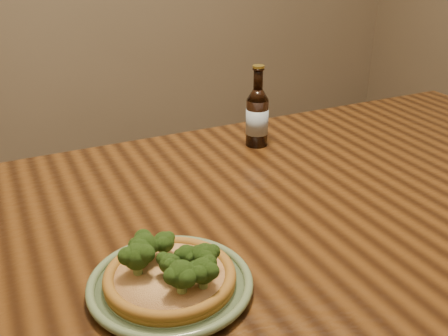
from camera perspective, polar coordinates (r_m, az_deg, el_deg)
name	(u,v)px	position (r m, az deg, el deg)	size (l,w,h in m)	color
table	(303,237)	(1.12, 8.56, -7.47)	(1.60, 0.90, 0.75)	#48280F
plate	(170,284)	(0.82, -5.86, -12.45)	(0.25, 0.25, 0.02)	#647953
pizza	(170,273)	(0.80, -5.86, -11.28)	(0.20, 0.20, 0.07)	#9A6722
beer_bottle	(257,116)	(1.29, 3.63, 5.62)	(0.06, 0.06, 0.20)	black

